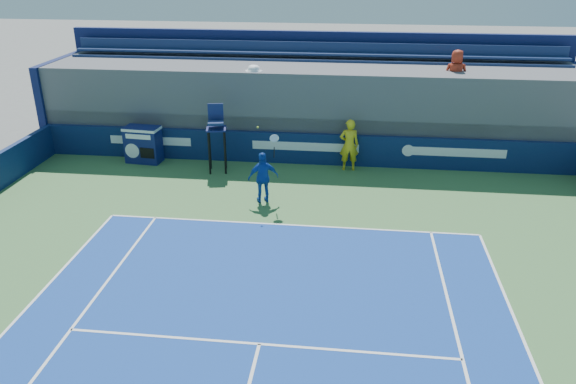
# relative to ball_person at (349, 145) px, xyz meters

# --- Properties ---
(ball_person) EXTENTS (0.74, 0.52, 1.92)m
(ball_person) POSITION_rel_ball_person_xyz_m (0.00, 0.00, 0.00)
(ball_person) COLOR yellow
(ball_person) RESTS_ON apron
(back_hoarding) EXTENTS (20.40, 0.21, 1.20)m
(back_hoarding) POSITION_rel_ball_person_xyz_m (-1.63, 0.46, -0.37)
(back_hoarding) COLOR #0C1C46
(back_hoarding) RESTS_ON ground
(match_clock) EXTENTS (1.38, 0.84, 1.40)m
(match_clock) POSITION_rel_ball_person_xyz_m (-7.77, -0.06, -0.23)
(match_clock) COLOR #101952
(match_clock) RESTS_ON ground
(umpire_chair) EXTENTS (0.83, 0.83, 2.48)m
(umpire_chair) POSITION_rel_ball_person_xyz_m (-4.75, -0.67, 0.55)
(umpire_chair) COLOR black
(umpire_chair) RESTS_ON ground
(tennis_player) EXTENTS (1.06, 0.72, 2.57)m
(tennis_player) POSITION_rel_ball_person_xyz_m (-2.66, -3.18, -0.12)
(tennis_player) COLOR #1441A8
(tennis_player) RESTS_ON apron
(stadium_seating) EXTENTS (21.00, 4.05, 4.40)m
(stadium_seating) POSITION_rel_ball_person_xyz_m (-1.64, 2.51, 0.86)
(stadium_seating) COLOR #54545A
(stadium_seating) RESTS_ON ground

